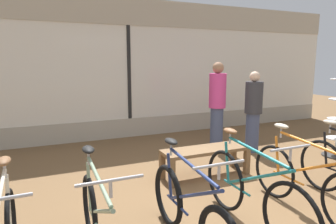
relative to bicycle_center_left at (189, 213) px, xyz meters
name	(u,v)px	position (x,y,z in m)	size (l,w,h in m)	color
ground_plane	(226,212)	(0.75, 0.46, -0.37)	(24.00, 24.00, 0.00)	brown
shop_back_wall	(129,68)	(0.75, 4.47, 1.27)	(12.00, 0.08, 3.20)	#B2A893
bicycle_center_left	(189,213)	(0.00, 0.00, 0.00)	(0.46, 1.71, 1.02)	black
bicycle_center	(252,194)	(0.78, 0.05, 0.03)	(0.46, 1.77, 1.05)	black
bicycle_center_right	(306,182)	(1.57, 0.06, 0.02)	(0.46, 1.77, 1.03)	black
display_bench	(206,153)	(1.10, 1.56, 0.00)	(1.40, 0.44, 0.45)	brown
customer_near_rack	(253,110)	(2.63, 2.32, 0.46)	(0.47, 0.47, 1.60)	#424C6B
customer_by_window	(217,104)	(2.07, 2.75, 0.57)	(0.42, 0.42, 1.78)	#424C6B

